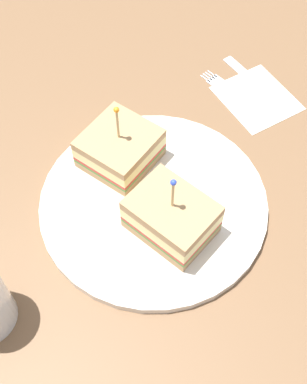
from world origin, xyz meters
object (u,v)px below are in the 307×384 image
(plate, at_px, (154,203))
(fork, at_px, (227,89))
(knife, at_px, (251,78))
(napkin, at_px, (257,98))
(sandwich_half_front, at_px, (170,217))
(sandwich_half_back, at_px, (120,148))

(plate, xyz_separation_m, fork, (-0.13, 0.19, -0.00))
(fork, xyz_separation_m, knife, (-0.00, 0.04, 0.00))
(fork, relative_size, knife, 0.95)
(napkin, bearing_deg, fork, -140.57)
(sandwich_half_front, xyz_separation_m, knife, (-0.17, 0.24, -0.04))
(sandwich_half_front, xyz_separation_m, fork, (-0.17, 0.20, -0.04))
(sandwich_half_back, bearing_deg, knife, 101.83)
(napkin, relative_size, fork, 0.88)
(napkin, height_order, knife, knife)
(sandwich_half_back, xyz_separation_m, fork, (-0.05, 0.20, -0.03))
(fork, bearing_deg, sandwich_half_back, -76.28)
(sandwich_half_front, height_order, napkin, sandwich_half_front)
(plate, xyz_separation_m, knife, (-0.13, 0.24, -0.00))
(plate, height_order, napkin, plate)
(sandwich_half_back, xyz_separation_m, napkin, (-0.01, 0.23, -0.03))
(plate, bearing_deg, fork, 123.23)
(plate, distance_m, sandwich_half_back, 0.08)
(knife, bearing_deg, plate, -61.47)
(napkin, relative_size, knife, 0.83)
(plate, height_order, fork, plate)
(fork, bearing_deg, sandwich_half_front, -48.83)
(knife, bearing_deg, fork, -87.11)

